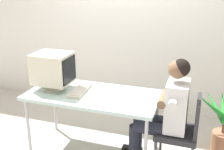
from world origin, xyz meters
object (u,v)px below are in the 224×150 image
Objects in this scene: crt_monitor at (53,69)px; person_seated at (166,110)px; keyboard at (80,90)px; office_chair at (183,129)px; desk at (93,98)px; potted_plant at (224,124)px.

person_seated is at bearing 1.27° from crt_monitor.
office_chair is at bearing -0.16° from keyboard.
office_chair is (1.02, 0.02, -0.23)m from desk.
crt_monitor is at bearing -178.90° from office_chair.
keyboard is at bearing 170.56° from desk.
keyboard is (-0.17, 0.03, 0.06)m from desk.
crt_monitor reaches higher than potted_plant.
office_chair is 0.27m from person_seated.
crt_monitor is 1.36m from person_seated.
desk is 0.82m from person_seated.
potted_plant is (1.94, 0.40, -0.59)m from crt_monitor.
potted_plant is at bearing 40.85° from office_chair.
crt_monitor reaches higher than desk.
desk is 1.21× the size of person_seated.
office_chair is at bearing -139.15° from potted_plant.
crt_monitor is at bearing -178.73° from person_seated.
keyboard is 1.69m from potted_plant.
potted_plant is at bearing 12.78° from keyboard.
person_seated reaches higher than crt_monitor.
keyboard is 1.00m from person_seated.
desk is 0.57m from crt_monitor.
person_seated is (-0.20, -0.00, 0.19)m from office_chair.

